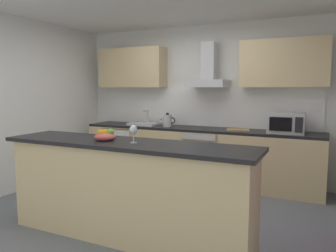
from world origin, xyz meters
TOP-DOWN VIEW (x-y plane):
  - ground at (0.00, 0.00)m, footprint 5.46×4.76m
  - wall_back at (0.00, 1.94)m, footprint 5.46×0.12m
  - wall_left at (-2.29, 0.00)m, footprint 0.12×4.76m
  - backsplash_tile at (0.00, 1.87)m, footprint 3.79×0.02m
  - counter_back at (0.00, 1.56)m, footprint 3.92×0.60m
  - counter_island at (0.10, -0.70)m, footprint 2.70×0.64m
  - upper_cabinets at (-0.00, 1.71)m, footprint 3.87×0.32m
  - oven at (0.16, 1.53)m, footprint 0.60×0.62m
  - refrigerator at (-1.37, 1.53)m, footprint 0.58×0.60m
  - microwave at (1.40, 1.50)m, footprint 0.50×0.38m
  - sink at (-0.96, 1.54)m, footprint 0.50×0.40m
  - kettle at (-0.49, 1.50)m, footprint 0.29×0.15m
  - range_hood at (0.16, 1.66)m, footprint 0.62×0.45m
  - wine_glass at (0.21, -0.72)m, footprint 0.08×0.08m
  - fruit_bowl at (-0.14, -0.71)m, footprint 0.22×0.22m
  - chopping_board at (0.70, 1.51)m, footprint 0.39×0.30m

SIDE VIEW (x-z plane):
  - ground at x=0.00m, z-range -0.02..0.00m
  - refrigerator at x=-1.37m, z-range 0.00..0.85m
  - counter_back at x=0.00m, z-range 0.00..0.90m
  - oven at x=0.16m, z-range 0.06..0.86m
  - counter_island at x=0.10m, z-range 0.01..1.02m
  - chopping_board at x=0.70m, z-range 0.90..0.92m
  - sink at x=-0.96m, z-range 0.80..1.06m
  - kettle at x=-0.49m, z-range 0.89..1.13m
  - microwave at x=1.40m, z-range 0.90..1.20m
  - fruit_bowl at x=-0.14m, z-range 0.99..1.12m
  - wine_glass at x=0.21m, z-range 1.05..1.22m
  - backsplash_tile at x=0.00m, z-range 0.90..1.56m
  - wall_back at x=0.00m, z-range 0.00..2.60m
  - wall_left at x=-2.29m, z-range 0.00..2.60m
  - range_hood at x=0.16m, z-range 1.43..2.15m
  - upper_cabinets at x=0.00m, z-range 1.56..2.26m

